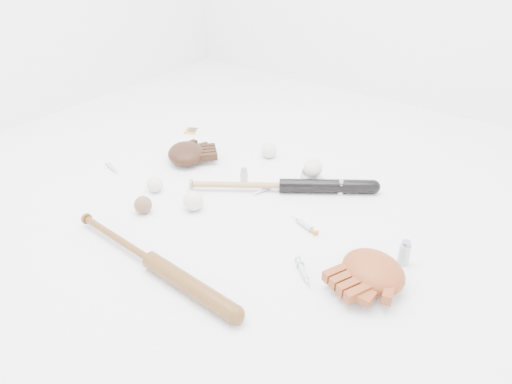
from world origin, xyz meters
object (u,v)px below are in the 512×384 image
Objects in this scene: bat_dark at (281,185)px; glove_dark at (186,153)px; bat_wood at (151,260)px; pedestal at (312,180)px.

glove_dark reaches higher than bat_dark.
bat_wood is 3.38× the size of glove_dark.
bat_dark is 0.68m from bat_wood.
pedestal is at bearing 83.49° from bat_wood.
glove_dark is 3.23× the size of pedestal.
glove_dark reaches higher than pedestal.
glove_dark is (-0.51, -0.04, 0.01)m from bat_dark.
bat_dark is at bearing -120.07° from pedestal.
pedestal is at bearing 59.38° from glove_dark.
bat_wood is 0.81m from pedestal.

